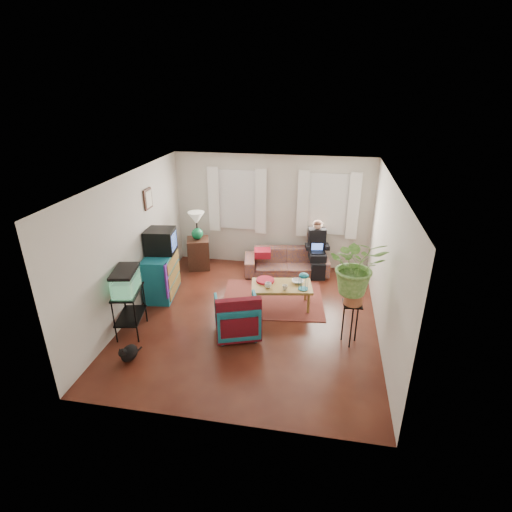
% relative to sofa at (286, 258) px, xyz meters
% --- Properties ---
extents(floor, '(4.50, 5.00, 0.01)m').
position_rel_sofa_xyz_m(floor, '(-0.41, -2.05, -0.37)').
color(floor, '#4F2B14').
rests_on(floor, ground).
extents(ceiling, '(4.50, 5.00, 0.01)m').
position_rel_sofa_xyz_m(ceiling, '(-0.41, -2.05, 2.23)').
color(ceiling, white).
rests_on(ceiling, wall_back).
extents(wall_back, '(4.50, 0.01, 2.60)m').
position_rel_sofa_xyz_m(wall_back, '(-0.41, 0.45, 0.93)').
color(wall_back, silver).
rests_on(wall_back, floor).
extents(wall_front, '(4.50, 0.01, 2.60)m').
position_rel_sofa_xyz_m(wall_front, '(-0.41, -4.55, 0.93)').
color(wall_front, silver).
rests_on(wall_front, floor).
extents(wall_left, '(0.01, 5.00, 2.60)m').
position_rel_sofa_xyz_m(wall_left, '(-2.66, -2.05, 0.93)').
color(wall_left, silver).
rests_on(wall_left, floor).
extents(wall_right, '(0.01, 5.00, 2.60)m').
position_rel_sofa_xyz_m(wall_right, '(1.84, -2.05, 0.93)').
color(wall_right, silver).
rests_on(wall_right, floor).
extents(window_left, '(1.08, 0.04, 1.38)m').
position_rel_sofa_xyz_m(window_left, '(-1.21, 0.43, 1.18)').
color(window_left, white).
rests_on(window_left, wall_back).
extents(window_right, '(1.08, 0.04, 1.38)m').
position_rel_sofa_xyz_m(window_right, '(0.84, 0.43, 1.18)').
color(window_right, white).
rests_on(window_right, wall_back).
extents(curtains_left, '(1.36, 0.06, 1.50)m').
position_rel_sofa_xyz_m(curtains_left, '(-1.21, 0.35, 1.18)').
color(curtains_left, white).
rests_on(curtains_left, wall_back).
extents(curtains_right, '(1.36, 0.06, 1.50)m').
position_rel_sofa_xyz_m(curtains_right, '(0.84, 0.35, 1.18)').
color(curtains_right, white).
rests_on(curtains_right, wall_back).
extents(picture_frame, '(0.04, 0.32, 0.40)m').
position_rel_sofa_xyz_m(picture_frame, '(-2.62, -1.20, 1.58)').
color(picture_frame, '#3D2616').
rests_on(picture_frame, wall_left).
extents(area_rug, '(2.18, 1.83, 0.01)m').
position_rel_sofa_xyz_m(area_rug, '(-0.13, -1.28, -0.36)').
color(area_rug, maroon).
rests_on(area_rug, floor).
extents(sofa, '(2.00, 1.08, 0.74)m').
position_rel_sofa_xyz_m(sofa, '(0.00, 0.00, 0.00)').
color(sofa, brown).
rests_on(sofa, floor).
extents(seated_person, '(0.57, 0.66, 1.13)m').
position_rel_sofa_xyz_m(seated_person, '(0.67, 0.12, 0.19)').
color(seated_person, black).
rests_on(seated_person, sofa).
extents(side_table, '(0.62, 0.62, 0.72)m').
position_rel_sofa_xyz_m(side_table, '(-2.06, -0.08, -0.01)').
color(side_table, '#3C2616').
rests_on(side_table, floor).
extents(table_lamp, '(0.47, 0.47, 0.66)m').
position_rel_sofa_xyz_m(table_lamp, '(-2.06, -0.08, 0.66)').
color(table_lamp, white).
rests_on(table_lamp, side_table).
extents(dresser, '(0.63, 1.06, 0.91)m').
position_rel_sofa_xyz_m(dresser, '(-2.40, -1.46, 0.08)').
color(dresser, '#115B68').
rests_on(dresser, floor).
extents(crt_tv, '(0.61, 0.57, 0.48)m').
position_rel_sofa_xyz_m(crt_tv, '(-2.39, -1.36, 0.78)').
color(crt_tv, black).
rests_on(crt_tv, dresser).
extents(aquarium_stand, '(0.53, 0.78, 0.80)m').
position_rel_sofa_xyz_m(aquarium_stand, '(-2.41, -2.83, 0.03)').
color(aquarium_stand, black).
rests_on(aquarium_stand, floor).
extents(aquarium, '(0.48, 0.71, 0.42)m').
position_rel_sofa_xyz_m(aquarium, '(-2.41, -2.83, 0.64)').
color(aquarium, '#7FD899').
rests_on(aquarium, aquarium_stand).
extents(black_cat, '(0.29, 0.39, 0.30)m').
position_rel_sofa_xyz_m(black_cat, '(-2.09, -3.57, -0.22)').
color(black_cat, black).
rests_on(black_cat, floor).
extents(armchair, '(0.91, 0.88, 0.75)m').
position_rel_sofa_xyz_m(armchair, '(-0.58, -2.56, 0.00)').
color(armchair, '#125F70').
rests_on(armchair, floor).
extents(serape_throw, '(0.77, 0.41, 0.62)m').
position_rel_sofa_xyz_m(serape_throw, '(-0.48, -2.84, 0.16)').
color(serape_throw, '#9E0A0A').
rests_on(serape_throw, armchair).
extents(coffee_table, '(1.24, 0.81, 0.48)m').
position_rel_sofa_xyz_m(coffee_table, '(0.07, -1.53, -0.13)').
color(coffee_table, brown).
rests_on(coffee_table, floor).
extents(cup_a, '(0.15, 0.15, 0.10)m').
position_rel_sofa_xyz_m(cup_a, '(-0.17, -1.67, 0.16)').
color(cup_a, white).
rests_on(cup_a, coffee_table).
extents(cup_b, '(0.12, 0.12, 0.10)m').
position_rel_sofa_xyz_m(cup_b, '(0.15, -1.70, 0.15)').
color(cup_b, beige).
rests_on(cup_b, coffee_table).
extents(bowl, '(0.26, 0.26, 0.06)m').
position_rel_sofa_xyz_m(bowl, '(0.36, -1.37, 0.13)').
color(bowl, white).
rests_on(bowl, coffee_table).
extents(snack_tray, '(0.41, 0.41, 0.04)m').
position_rel_sofa_xyz_m(snack_tray, '(-0.26, -1.42, 0.13)').
color(snack_tray, '#B21414').
rests_on(snack_tray, coffee_table).
extents(birdcage, '(0.22, 0.22, 0.33)m').
position_rel_sofa_xyz_m(birdcage, '(0.49, -1.61, 0.27)').
color(birdcage, '#115B6B').
rests_on(birdcage, coffee_table).
extents(plant_stand, '(0.35, 0.35, 0.76)m').
position_rel_sofa_xyz_m(plant_stand, '(1.33, -2.50, 0.01)').
color(plant_stand, black).
rests_on(plant_stand, floor).
extents(potted_plant, '(0.93, 0.82, 0.97)m').
position_rel_sofa_xyz_m(potted_plant, '(1.33, -2.50, 0.92)').
color(potted_plant, '#599947').
rests_on(potted_plant, plant_stand).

